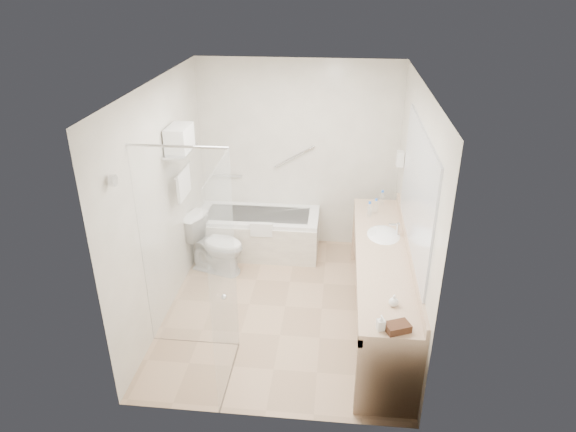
# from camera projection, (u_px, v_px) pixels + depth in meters

# --- Properties ---
(floor) EXTENTS (3.20, 3.20, 0.00)m
(floor) POSITION_uv_depth(u_px,v_px,m) (285.00, 306.00, 5.84)
(floor) COLOR tan
(floor) RESTS_ON ground
(ceiling) EXTENTS (2.60, 3.20, 0.10)m
(ceiling) POSITION_uv_depth(u_px,v_px,m) (285.00, 84.00, 4.75)
(ceiling) COLOR white
(ceiling) RESTS_ON wall_back
(wall_back) EXTENTS (2.60, 0.10, 2.50)m
(wall_back) POSITION_uv_depth(u_px,v_px,m) (298.00, 156.00, 6.72)
(wall_back) COLOR beige
(wall_back) RESTS_ON ground
(wall_front) EXTENTS (2.60, 0.10, 2.50)m
(wall_front) POSITION_uv_depth(u_px,v_px,m) (262.00, 295.00, 3.86)
(wall_front) COLOR beige
(wall_front) RESTS_ON ground
(wall_left) EXTENTS (0.10, 3.20, 2.50)m
(wall_left) POSITION_uv_depth(u_px,v_px,m) (163.00, 201.00, 5.41)
(wall_left) COLOR beige
(wall_left) RESTS_ON ground
(wall_right) EXTENTS (0.10, 3.20, 2.50)m
(wall_right) POSITION_uv_depth(u_px,v_px,m) (413.00, 212.00, 5.17)
(wall_right) COLOR beige
(wall_right) RESTS_ON ground
(bathtub) EXTENTS (1.60, 0.73, 0.59)m
(bathtub) POSITION_uv_depth(u_px,v_px,m) (258.00, 233.00, 6.87)
(bathtub) COLOR white
(bathtub) RESTS_ON floor
(grab_bar_short) EXTENTS (0.40, 0.03, 0.03)m
(grab_bar_short) POSITION_uv_depth(u_px,v_px,m) (228.00, 176.00, 6.91)
(grab_bar_short) COLOR silver
(grab_bar_short) RESTS_ON wall_back
(grab_bar_long) EXTENTS (0.53, 0.03, 0.33)m
(grab_bar_long) POSITION_uv_depth(u_px,v_px,m) (294.00, 157.00, 6.69)
(grab_bar_long) COLOR silver
(grab_bar_long) RESTS_ON wall_back
(shower_enclosure) EXTENTS (0.96, 0.91, 2.11)m
(shower_enclosure) POSITION_uv_depth(u_px,v_px,m) (204.00, 265.00, 4.60)
(shower_enclosure) COLOR silver
(shower_enclosure) RESTS_ON floor
(towel_shelf) EXTENTS (0.24, 0.55, 0.81)m
(towel_shelf) POSITION_uv_depth(u_px,v_px,m) (180.00, 146.00, 5.50)
(towel_shelf) COLOR silver
(towel_shelf) RESTS_ON wall_left
(vanity_counter) EXTENTS (0.55, 2.70, 0.95)m
(vanity_counter) POSITION_uv_depth(u_px,v_px,m) (381.00, 270.00, 5.33)
(vanity_counter) COLOR tan
(vanity_counter) RESTS_ON floor
(sink) EXTENTS (0.40, 0.52, 0.14)m
(sink) POSITION_uv_depth(u_px,v_px,m) (383.00, 237.00, 5.61)
(sink) COLOR white
(sink) RESTS_ON vanity_counter
(faucet) EXTENTS (0.03, 0.03, 0.14)m
(faucet) POSITION_uv_depth(u_px,v_px,m) (398.00, 229.00, 5.54)
(faucet) COLOR silver
(faucet) RESTS_ON vanity_counter
(mirror) EXTENTS (0.02, 2.00, 1.20)m
(mirror) POSITION_uv_depth(u_px,v_px,m) (417.00, 191.00, 4.91)
(mirror) COLOR #AFB3BB
(mirror) RESTS_ON wall_right
(hairdryer_unit) EXTENTS (0.08, 0.10, 0.18)m
(hairdryer_unit) POSITION_uv_depth(u_px,v_px,m) (400.00, 159.00, 6.03)
(hairdryer_unit) COLOR silver
(hairdryer_unit) RESTS_ON wall_right
(toilet) EXTENTS (0.83, 0.61, 0.73)m
(toilet) POSITION_uv_depth(u_px,v_px,m) (216.00, 245.00, 6.39)
(toilet) COLOR white
(toilet) RESTS_ON floor
(amenity_basket) EXTENTS (0.23, 0.20, 0.07)m
(amenity_basket) POSITION_uv_depth(u_px,v_px,m) (397.00, 327.00, 4.10)
(amenity_basket) COLOR #402617
(amenity_basket) RESTS_ON vanity_counter
(soap_bottle_a) EXTENTS (0.10, 0.15, 0.06)m
(soap_bottle_a) POSITION_uv_depth(u_px,v_px,m) (381.00, 326.00, 4.11)
(soap_bottle_a) COLOR silver
(soap_bottle_a) RESTS_ON vanity_counter
(soap_bottle_b) EXTENTS (0.11, 0.13, 0.09)m
(soap_bottle_b) POSITION_uv_depth(u_px,v_px,m) (394.00, 302.00, 4.40)
(soap_bottle_b) COLOR silver
(soap_bottle_b) RESTS_ON vanity_counter
(water_bottle_left) EXTENTS (0.06, 0.06, 0.18)m
(water_bottle_left) POSITION_uv_depth(u_px,v_px,m) (376.00, 207.00, 6.05)
(water_bottle_left) COLOR silver
(water_bottle_left) RESTS_ON vanity_counter
(water_bottle_mid) EXTENTS (0.06, 0.06, 0.19)m
(water_bottle_mid) POSITION_uv_depth(u_px,v_px,m) (382.00, 198.00, 6.26)
(water_bottle_mid) COLOR silver
(water_bottle_mid) RESTS_ON vanity_counter
(water_bottle_right) EXTENTS (0.06, 0.06, 0.19)m
(water_bottle_right) POSITION_uv_depth(u_px,v_px,m) (369.00, 210.00, 5.96)
(water_bottle_right) COLOR silver
(water_bottle_right) RESTS_ON vanity_counter
(drinking_glass_near) EXTENTS (0.09, 0.09, 0.09)m
(drinking_glass_near) POSITION_uv_depth(u_px,v_px,m) (373.00, 232.00, 5.55)
(drinking_glass_near) COLOR silver
(drinking_glass_near) RESTS_ON vanity_counter
(drinking_glass_far) EXTENTS (0.08, 0.08, 0.08)m
(drinking_glass_far) POSITION_uv_depth(u_px,v_px,m) (370.00, 211.00, 6.05)
(drinking_glass_far) COLOR silver
(drinking_glass_far) RESTS_ON vanity_counter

